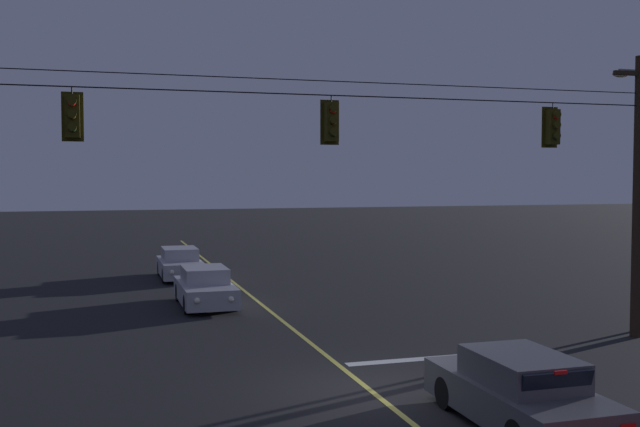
% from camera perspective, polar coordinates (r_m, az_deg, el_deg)
% --- Properties ---
extents(ground_plane, '(180.00, 180.00, 0.00)m').
position_cam_1_polar(ground_plane, '(16.32, 3.98, -13.58)').
color(ground_plane, black).
extents(lane_centre_stripe, '(0.14, 60.00, 0.01)m').
position_cam_1_polar(lane_centre_stripe, '(24.55, -3.39, -7.97)').
color(lane_centre_stripe, '#D1C64C').
rests_on(lane_centre_stripe, ground).
extents(stop_bar_paint, '(3.40, 0.36, 0.01)m').
position_cam_1_polar(stop_bar_paint, '(19.00, 7.02, -11.21)').
color(stop_bar_paint, silver).
rests_on(stop_bar_paint, ground).
extents(signal_span_assembly, '(20.24, 0.32, 8.04)m').
position_cam_1_polar(signal_span_assembly, '(18.33, 0.90, 1.49)').
color(signal_span_assembly, '#2D2116').
rests_on(signal_span_assembly, ground).
extents(traffic_light_leftmost, '(0.48, 0.41, 1.22)m').
position_cam_1_polar(traffic_light_leftmost, '(17.51, -18.69, 7.20)').
color(traffic_light_leftmost, black).
extents(traffic_light_left_inner, '(0.48, 0.41, 1.22)m').
position_cam_1_polar(traffic_light_left_inner, '(18.35, 0.90, 7.14)').
color(traffic_light_left_inner, black).
extents(traffic_light_centre, '(0.48, 0.41, 1.22)m').
position_cam_1_polar(traffic_light_centre, '(21.16, 17.65, 6.44)').
color(traffic_light_centre, black).
extents(car_waiting_near_lane, '(1.80, 4.33, 1.39)m').
position_cam_1_polar(car_waiting_near_lane, '(14.38, 15.20, -13.27)').
color(car_waiting_near_lane, '#4C4C51').
rests_on(car_waiting_near_lane, ground).
extents(car_oncoming_lead, '(1.80, 4.42, 1.39)m').
position_cam_1_polar(car_oncoming_lead, '(26.66, -8.92, -5.73)').
color(car_oncoming_lead, '#A5A5AD').
rests_on(car_oncoming_lead, ground).
extents(car_oncoming_trailing, '(1.80, 4.42, 1.39)m').
position_cam_1_polar(car_oncoming_trailing, '(34.04, -10.82, -3.88)').
color(car_oncoming_trailing, '#A5A5AD').
rests_on(car_oncoming_trailing, ground).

